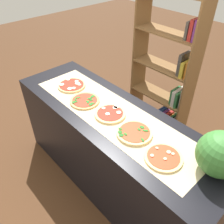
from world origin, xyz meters
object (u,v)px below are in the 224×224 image
pizza_spinach_1 (85,101)px  pizza_spinach_3 (134,133)px  pizza_mushroom_4 (163,157)px  pizza_mozzarella_0 (72,85)px  watermelon (220,154)px  pizza_mozzarella_2 (110,114)px  bookshelf (169,77)px

pizza_spinach_1 → pizza_spinach_3: pizza_spinach_3 is taller
pizza_mushroom_4 → pizza_mozzarella_0: bearing=176.6°
watermelon → pizza_mozzarella_2: bearing=-172.5°
pizza_spinach_1 → watermelon: 1.19m
watermelon → bookshelf: bookshelf is taller
pizza_spinach_3 → pizza_mozzarella_0: bearing=177.4°
pizza_spinach_1 → pizza_mozzarella_0: bearing=168.2°
pizza_mozzarella_0 → pizza_spinach_3: (0.89, -0.04, 0.00)m
pizza_mozzarella_0 → pizza_mozzarella_2: size_ratio=1.03×
pizza_spinach_3 → pizza_mushroom_4: pizza_spinach_3 is taller
pizza_mozzarella_2 → pizza_spinach_3: pizza_spinach_3 is taller
pizza_mozzarella_0 → pizza_mushroom_4: (1.19, -0.07, -0.00)m
watermelon → pizza_mushroom_4: bearing=-149.6°
pizza_spinach_3 → bookshelf: bearing=113.6°
pizza_mushroom_4 → watermelon: size_ratio=0.89×
pizza_mushroom_4 → watermelon: (0.28, 0.17, 0.14)m
pizza_spinach_3 → pizza_mozzarella_2: bearing=176.0°
pizza_mozzarella_0 → bookshelf: bookshelf is taller
pizza_mozzarella_0 → bookshelf: 1.20m
bookshelf → pizza_spinach_1: bearing=-93.9°
pizza_mushroom_4 → watermelon: 0.35m
pizza_mozzarella_0 → watermelon: (1.47, 0.10, 0.14)m
pizza_mozzarella_2 → bookshelf: bookshelf is taller
pizza_mozzarella_0 → pizza_spinach_1: 0.30m
watermelon → bookshelf: 1.53m
pizza_mozzarella_0 → watermelon: 1.48m
pizza_mozzarella_0 → pizza_mozzarella_2: bearing=-1.9°
pizza_mozzarella_0 → pizza_mozzarella_2: (0.59, -0.02, -0.00)m
bookshelf → pizza_mushroom_4: bearing=-56.0°
bookshelf → watermelon: bearing=-43.5°
pizza_mozzarella_0 → watermelon: watermelon is taller
pizza_spinach_3 → pizza_spinach_1: bearing=-177.9°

